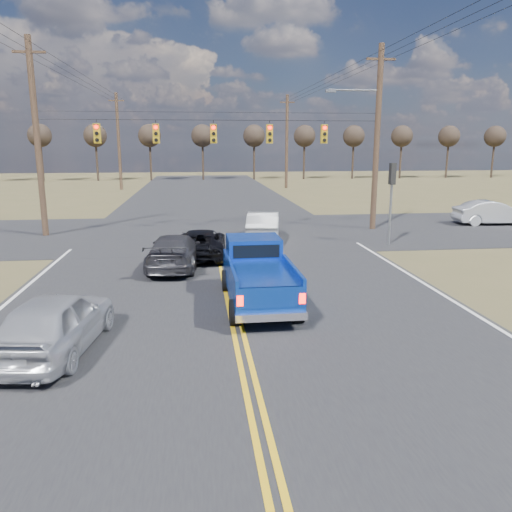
{
  "coord_description": "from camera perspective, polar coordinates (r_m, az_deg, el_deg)",
  "views": [
    {
      "loc": [
        -0.97,
        -9.28,
        4.74
      ],
      "look_at": [
        0.73,
        5.1,
        1.5
      ],
      "focal_mm": 35.0,
      "sensor_mm": 36.0,
      "label": 1
    }
  ],
  "objects": [
    {
      "name": "black_suv",
      "position": [
        21.48,
        -6.28,
        1.45
      ],
      "size": [
        2.27,
        4.49,
        1.22
      ],
      "primitive_type": "imported",
      "rotation": [
        0.0,
        0.0,
        3.09
      ],
      "color": "black",
      "rests_on": "ground"
    },
    {
      "name": "road_main",
      "position": [
        19.87,
        -3.78,
        -1.21
      ],
      "size": [
        14.0,
        120.0,
        0.02
      ],
      "primitive_type": "cube",
      "color": "#28282B",
      "rests_on": "ground"
    },
    {
      "name": "dgrey_car_queue",
      "position": [
        19.72,
        -9.25,
        0.53
      ],
      "size": [
        2.32,
        4.75,
        1.33
      ],
      "primitive_type": "imported",
      "rotation": [
        0.0,
        0.0,
        3.04
      ],
      "color": "#36353B",
      "rests_on": "ground"
    },
    {
      "name": "treeline",
      "position": [
        36.26,
        -5.4,
        14.09
      ],
      "size": [
        87.0,
        117.8,
        7.4
      ],
      "color": "#33261C",
      "rests_on": "ground"
    },
    {
      "name": "cross_car_east_near",
      "position": [
        33.37,
        25.35,
        4.49
      ],
      "size": [
        1.85,
        4.48,
        1.44
      ],
      "primitive_type": "imported",
      "rotation": [
        0.0,
        0.0,
        1.49
      ],
      "color": "#B2B6BB",
      "rests_on": "ground"
    },
    {
      "name": "road_cross",
      "position": [
        27.7,
        -4.67,
        2.72
      ],
      "size": [
        120.0,
        12.0,
        0.02
      ],
      "primitive_type": "cube",
      "color": "#28282B",
      "rests_on": "ground"
    },
    {
      "name": "signal_gantry",
      "position": [
        27.11,
        -3.76,
        13.28
      ],
      "size": [
        19.6,
        4.83,
        10.0
      ],
      "color": "#473323",
      "rests_on": "ground"
    },
    {
      "name": "ground",
      "position": [
        10.46,
        -0.72,
        -14.32
      ],
      "size": [
        160.0,
        160.0,
        0.0
      ],
      "primitive_type": "plane",
      "color": "brown",
      "rests_on": "ground"
    },
    {
      "name": "pickup_truck",
      "position": [
        15.03,
        0.22,
        -2.16
      ],
      "size": [
        2.03,
        4.99,
        1.87
      ],
      "rotation": [
        0.0,
        0.0,
        0.01
      ],
      "color": "black",
      "rests_on": "ground"
    },
    {
      "name": "silver_suv",
      "position": [
        12.52,
        -21.95,
        -7.01
      ],
      "size": [
        2.28,
        4.48,
        1.46
      ],
      "primitive_type": "imported",
      "rotation": [
        0.0,
        0.0,
        3.01
      ],
      "color": "#B0B2B9",
      "rests_on": "ground"
    },
    {
      "name": "utility_poles",
      "position": [
        26.3,
        -4.79,
        13.64
      ],
      "size": [
        19.6,
        58.32,
        10.0
      ],
      "color": "#473323",
      "rests_on": "ground"
    },
    {
      "name": "white_car_queue",
      "position": [
        25.32,
        0.83,
        3.48
      ],
      "size": [
        2.25,
        4.57,
        1.44
      ],
      "primitive_type": "imported",
      "rotation": [
        0.0,
        0.0,
        2.97
      ],
      "color": "#BEBEBE",
      "rests_on": "ground"
    }
  ]
}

